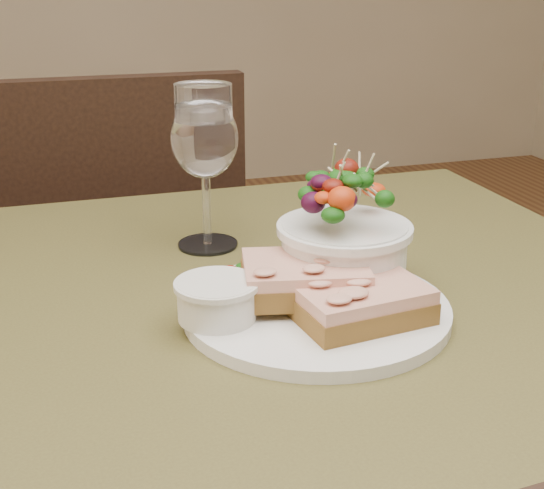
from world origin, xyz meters
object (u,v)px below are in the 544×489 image
object	(u,v)px
cafe_table	(289,389)
ramekin	(217,298)
sandwich_front	(359,301)
wine_glass	(205,143)
dinner_plate	(316,309)
chair_far	(122,373)
sandwich_back	(305,278)
salad_bowl	(345,226)

from	to	relation	value
cafe_table	ramekin	distance (m)	0.16
sandwich_front	ramekin	xyz separation A→B (m)	(-0.12, 0.04, 0.00)
ramekin	sandwich_front	bearing A→B (deg)	-16.73
sandwich_front	wine_glass	bearing A→B (deg)	101.57
dinner_plate	ramekin	world-z (taller)	ramekin
chair_far	ramekin	bearing A→B (deg)	93.14
sandwich_back	wine_glass	bearing A→B (deg)	115.67
sandwich_front	ramekin	size ratio (longest dim) A/B	1.76
chair_far	sandwich_back	distance (m)	0.89
chair_far	sandwich_back	xyz separation A→B (m)	(0.12, -0.73, 0.49)
cafe_table	sandwich_front	size ratio (longest dim) A/B	6.39
sandwich_back	chair_far	bearing A→B (deg)	111.31
ramekin	wine_glass	distance (m)	0.24
chair_far	dinner_plate	xyz separation A→B (m)	(0.12, -0.74, 0.46)
salad_bowl	wine_glass	size ratio (longest dim) A/B	0.73
cafe_table	sandwich_front	world-z (taller)	sandwich_front
sandwich_front	salad_bowl	xyz separation A→B (m)	(0.02, 0.08, 0.04)
cafe_table	chair_far	xyz separation A→B (m)	(-0.11, 0.70, -0.36)
dinner_plate	sandwich_back	size ratio (longest dim) A/B	1.91
chair_far	wine_glass	bearing A→B (deg)	98.23
cafe_table	ramekin	size ratio (longest dim) A/B	11.24
chair_far	dinner_plate	world-z (taller)	chair_far
chair_far	sandwich_front	distance (m)	0.93
wine_glass	dinner_plate	bearing A→B (deg)	-74.96
chair_far	wine_glass	world-z (taller)	wine_glass
salad_bowl	cafe_table	bearing A→B (deg)	-177.07
cafe_table	chair_far	world-z (taller)	chair_far
cafe_table	chair_far	bearing A→B (deg)	99.05
dinner_plate	sandwich_back	xyz separation A→B (m)	(-0.01, 0.01, 0.03)
sandwich_front	ramekin	distance (m)	0.13
cafe_table	wine_glass	size ratio (longest dim) A/B	4.57
sandwich_back	wine_glass	size ratio (longest dim) A/B	0.76
sandwich_back	salad_bowl	distance (m)	0.07
chair_far	salad_bowl	bearing A→B (deg)	104.51
dinner_plate	sandwich_front	size ratio (longest dim) A/B	2.01
cafe_table	dinner_plate	world-z (taller)	dinner_plate
sandwich_front	sandwich_back	world-z (taller)	sandwich_back
dinner_plate	ramekin	bearing A→B (deg)	-178.89
sandwich_back	salad_bowl	world-z (taller)	salad_bowl
salad_bowl	chair_far	bearing A→B (deg)	103.58
dinner_plate	salad_bowl	world-z (taller)	salad_bowl
chair_far	ramekin	distance (m)	0.89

